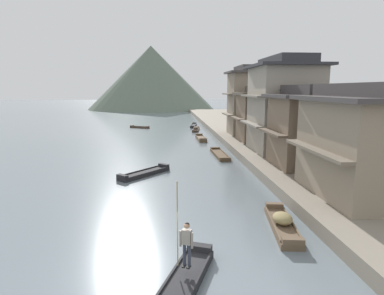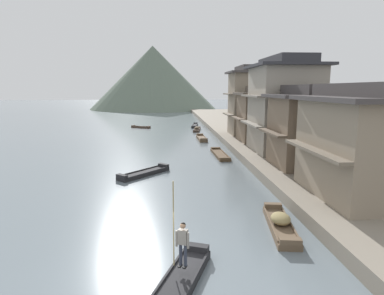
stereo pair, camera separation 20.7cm
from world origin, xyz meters
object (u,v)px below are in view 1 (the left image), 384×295
boat_moored_second (201,138)px  boat_moored_third (140,127)px  boat_moored_far (282,223)px  boat_upstream_distant (145,173)px  house_waterfront_nearest (368,142)px  boat_moored_nearest (196,129)px  boatman_person (186,239)px  house_waterfront_second (313,127)px  house_waterfront_tall (284,106)px  boat_midriver_upstream (193,126)px  house_waterfront_narrow (264,114)px  boat_midriver_drifting (220,154)px  boat_foreground_poled (178,292)px  house_waterfront_far (247,101)px

boat_moored_second → boat_moored_third: size_ratio=1.38×
boat_moored_far → boat_upstream_distant: 12.68m
boat_moored_far → house_waterfront_nearest: size_ratio=0.61×
boat_moored_nearest → boat_moored_far: size_ratio=1.11×
boatman_person → boat_moored_second: 32.37m
boat_moored_far → house_waterfront_second: 11.76m
house_waterfront_second → boat_moored_third: bearing=115.8°
house_waterfront_tall → boatman_person: bearing=-117.5°
boat_midriver_upstream → house_waterfront_narrow: (6.15, -21.87, 3.60)m
boat_moored_nearest → house_waterfront_second: bearing=-77.2°
boat_upstream_distant → house_waterfront_nearest: house_waterfront_nearest is taller
boat_midriver_drifting → house_waterfront_second: size_ratio=0.85×
boat_foreground_poled → house_waterfront_second: size_ratio=0.82×
boat_moored_nearest → boat_midriver_drifting: (0.57, -20.30, -0.09)m
house_waterfront_nearest → boat_upstream_distant: bearing=147.5°
boat_foreground_poled → house_waterfront_far: (10.21, 32.86, 4.87)m
boat_foreground_poled → house_waterfront_far: house_waterfront_far is taller
boat_moored_far → house_waterfront_second: (5.67, 9.70, 3.46)m
boat_foreground_poled → house_waterfront_far: 34.75m
boat_moored_far → boat_midriver_upstream: 43.88m
boat_moored_third → house_waterfront_tall: (15.52, -26.09, 4.88)m
boat_moored_nearest → house_waterfront_second: 29.07m
boat_upstream_distant → house_waterfront_far: house_waterfront_far is taller
house_waterfront_second → boat_moored_nearest: bearing=102.8°
house_waterfront_second → house_waterfront_far: house_waterfront_far is taller
boat_midriver_upstream → boat_moored_far: bearing=-89.2°
boat_upstream_distant → house_waterfront_narrow: bearing=42.3°
boat_midriver_drifting → house_waterfront_second: (5.82, -7.84, 3.61)m
house_waterfront_nearest → house_waterfront_narrow: bearing=89.8°
boat_moored_third → house_waterfront_second: size_ratio=0.50×
boat_moored_third → house_waterfront_narrow: size_ratio=0.52×
boat_midriver_upstream → boat_moored_second: bearing=-91.1°
boat_midriver_drifting → boat_midriver_upstream: size_ratio=0.98×
boat_moored_second → house_waterfront_narrow: bearing=-43.5°
house_waterfront_second → house_waterfront_narrow: size_ratio=1.04×
boat_midriver_drifting → boat_moored_far: bearing=-89.5°
boat_foreground_poled → boat_midriver_drifting: boat_foreground_poled is taller
boat_moored_nearest → boat_moored_third: 10.14m
house_waterfront_far → boat_moored_third: bearing=137.0°
boat_foreground_poled → boat_upstream_distant: size_ratio=1.34×
boat_moored_second → boat_moored_far: boat_moored_far is taller
boatman_person → house_waterfront_nearest: 12.30m
boat_foreground_poled → boat_midriver_upstream: (4.52, 48.73, -0.03)m
boat_moored_second → boat_upstream_distant: 18.75m
boat_foreground_poled → boat_midriver_upstream: size_ratio=0.95×
house_waterfront_nearest → boat_foreground_poled: bearing=-145.5°
boat_moored_far → house_waterfront_tall: size_ratio=0.53×
boat_midriver_drifting → house_waterfront_nearest: (5.61, -15.10, 3.59)m
boat_midriver_drifting → boat_upstream_distant: boat_upstream_distant is taller
house_waterfront_second → house_waterfront_nearest: bearing=-91.6°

